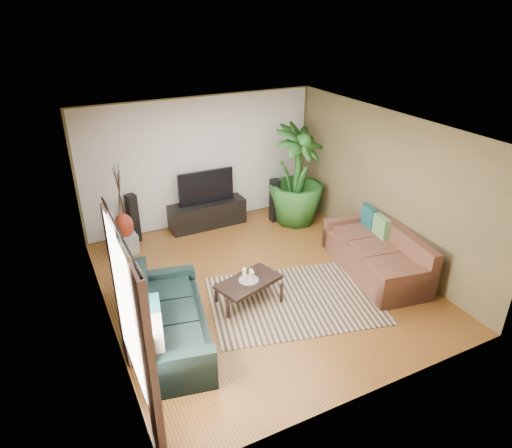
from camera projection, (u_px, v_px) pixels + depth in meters
floor at (261, 283)px, 7.82m from camera, size 5.50×5.50×0.00m
ceiling at (262, 128)px, 6.62m from camera, size 5.50×5.50×0.00m
wall_back at (201, 162)px, 9.43m from camera, size 5.00×0.00×5.00m
wall_front at (375, 306)px, 5.02m from camera, size 5.00×0.00×5.00m
wall_left at (99, 246)px, 6.23m from camera, size 0.00×5.50×5.50m
wall_right at (385, 186)px, 8.22m from camera, size 0.00×5.50×5.50m
backwall_panel at (201, 162)px, 9.42m from camera, size 4.90×0.00×4.90m
window_pane at (125, 306)px, 4.93m from camera, size 0.00×1.80×1.80m
curtain_near at (150, 367)px, 4.46m from camera, size 0.08×0.35×2.20m
curtain_far at (119, 289)px, 5.66m from camera, size 0.08×0.35×2.20m
curtain_rod at (118, 231)px, 4.55m from camera, size 0.03×1.90×0.03m
sofa_left at (172, 317)px, 6.31m from camera, size 1.30×2.23×0.85m
sofa_right at (375, 250)px, 7.99m from camera, size 1.35×2.34×0.85m
area_rug at (294, 300)px, 7.39m from camera, size 3.06×2.48×0.01m
coffee_table at (249, 291)px, 7.25m from camera, size 1.13×0.83×0.41m
candle_tray at (249, 280)px, 7.16m from camera, size 0.31×0.31×0.01m
candle_tall at (244, 274)px, 7.11m from camera, size 0.06×0.06×0.20m
candle_mid at (252, 276)px, 7.10m from camera, size 0.06×0.06×0.16m
candle_short at (251, 273)px, 7.20m from camera, size 0.06×0.06×0.13m
tv_stand at (207, 214)px, 9.70m from camera, size 1.63×0.51×0.54m
television at (206, 187)px, 9.43m from camera, size 1.19×0.06×0.70m
speaker_left at (133, 218)px, 8.98m from camera, size 0.23×0.24×1.00m
speaker_right at (275, 200)px, 9.83m from camera, size 0.17×0.19×0.96m
potted_plant at (297, 176)px, 9.57m from camera, size 1.55×1.55×2.11m
plant_pot at (295, 214)px, 9.97m from camera, size 0.39×0.39×0.30m
pedestal at (126, 243)px, 8.70m from camera, size 0.42×0.42×0.39m
vase at (124, 226)px, 8.53m from camera, size 0.36×0.36×0.50m
side_table at (131, 286)px, 7.32m from camera, size 0.52×0.52×0.49m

